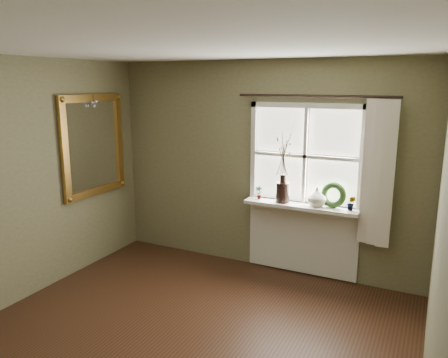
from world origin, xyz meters
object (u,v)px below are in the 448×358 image
Objects in this scene: wreath at (333,198)px; gilt_mirror at (94,145)px; dark_jug at (283,192)px; cream_vase at (317,197)px.

wreath is 3.02m from gilt_mirror.
dark_jug reaches higher than cream_vase.
wreath reaches higher than cream_vase.
wreath is (0.60, 0.04, -0.01)m from dark_jug.
wreath is at bearing 12.56° from cream_vase.
gilt_mirror reaches higher than dark_jug.
dark_jug is 1.06× the size of cream_vase.
gilt_mirror reaches higher than cream_vase.
gilt_mirror is (-2.29, -0.68, 0.51)m from dark_jug.
cream_vase is at bearing 0.00° from dark_jug.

